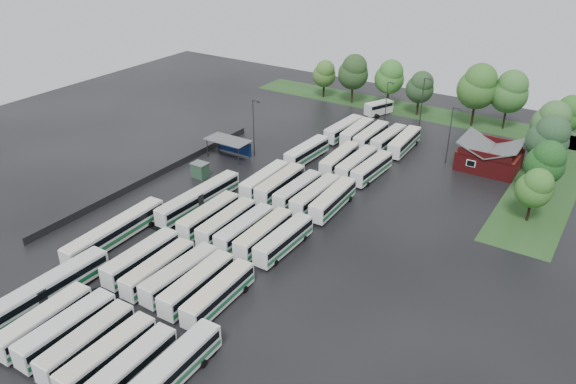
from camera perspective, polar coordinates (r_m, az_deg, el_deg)
The scene contains 61 objects.
ground at distance 79.24m, azimuth -5.96°, elevation -4.60°, with size 160.00×160.00×0.00m, color black.
brick_building at distance 104.29m, azimuth 19.75°, elevation 3.21°, with size 10.07×8.60×5.39m.
wash_shed at distance 102.85m, azimuth -5.98°, elevation 5.08°, with size 8.20×4.20×3.58m.
utility_hut at distance 96.39m, azimuth -8.93°, elevation 2.22°, with size 2.70×2.20×2.62m.
grass_strip_north at distance 130.39m, azimuth 12.83°, elevation 8.02°, with size 80.00×10.00×0.01m, color #204419.
grass_strip_east at distance 103.69m, azimuth 24.87°, elevation 0.94°, with size 10.00×50.00×0.01m, color #204419.
west_fence at distance 97.61m, azimuth -13.33°, elevation 1.65°, with size 0.10×50.00×1.20m, color #2D2D30.
bus_r0c0 at distance 67.21m, azimuth -23.50°, elevation -11.93°, with size 2.79×11.27×3.11m.
bus_r0c1 at distance 65.20m, azimuth -21.53°, elevation -12.81°, with size 2.46×11.45×3.19m.
bus_r0c2 at distance 62.94m, azimuth -19.74°, elevation -14.14°, with size 2.78×11.28×3.12m.
bus_r0c3 at distance 60.79m, azimuth -17.85°, elevation -15.52°, with size 2.40×11.16×3.10m.
bus_r0c4 at distance 58.89m, azimuth -15.72°, elevation -16.85°, with size 2.63×11.02×3.05m.
bus_r1c0 at distance 73.81m, azimuth -14.65°, elevation -6.48°, with size 2.53×11.48×3.19m.
bus_r1c1 at distance 71.40m, azimuth -13.03°, elevation -7.60°, with size 2.65×11.07×3.06m.
bus_r1c2 at distance 69.74m, azimuth -10.90°, elevation -8.23°, with size 2.72×11.44×3.17m.
bus_r1c3 at distance 67.82m, azimuth -9.19°, elevation -9.21°, with size 2.75×11.50×3.18m.
bus_r1c4 at distance 66.05m, azimuth -7.06°, elevation -10.22°, with size 2.79×11.27×3.11m.
bus_r2c0 at distance 81.43m, azimuth -8.04°, elevation -2.37°, with size 2.53×11.34×3.15m.
bus_r2c1 at distance 79.52m, azimuth -6.24°, elevation -3.05°, with size 2.62×11.19×3.10m.
bus_r2c2 at distance 77.85m, azimuth -4.39°, elevation -3.70°, with size 2.37×11.02×3.07m.
bus_r2c3 at distance 76.47m, azimuth -2.45°, elevation -4.24°, with size 2.58×11.21×3.11m.
bus_r2c4 at distance 75.12m, azimuth -0.43°, elevation -4.86°, with size 2.45×11.16×3.10m.
bus_r3c0 at distance 90.94m, azimuth -2.36°, elevation 1.23°, with size 2.67×11.28×3.13m.
bus_r3c1 at distance 89.58m, azimuth -0.80°, elevation 0.85°, with size 2.67×11.46×3.18m.
bus_r3c2 at distance 87.78m, azimuth 1.01°, elevation 0.19°, with size 2.45×10.88×3.02m.
bus_r3c3 at distance 86.15m, azimuth 2.82°, elevation -0.33°, with size 2.52×11.46×3.18m.
bus_r3c4 at distance 85.11m, azimuth 4.60°, elevation -0.76°, with size 2.93×11.59×3.20m.
bus_r4c0 at distance 101.37m, azimuth 1.93°, elevation 4.11°, with size 2.77×11.41×3.16m.
bus_r4c2 at distance 98.75m, azimuth 5.26°, elevation 3.35°, with size 2.90×11.43×3.16m.
bus_r4c3 at distance 97.30m, azimuth 6.99°, elevation 2.88°, with size 2.50×11.40×3.17m.
bus_r4c4 at distance 96.01m, azimuth 8.52°, elevation 2.39°, with size 2.77×11.07×3.06m.
bus_r5c0 at distance 112.41m, azimuth 5.70°, elevation 6.39°, with size 2.96×11.40×3.14m.
bus_r5c1 at distance 111.35m, azimuth 7.03°, elevation 6.08°, with size 2.66×11.02×3.05m.
bus_r5c2 at distance 109.69m, azimuth 8.44°, elevation 5.67°, with size 2.49×11.28×3.13m.
bus_r5c3 at distance 109.00m, azimuth 10.17°, elevation 5.36°, with size 2.72×11.01×3.04m.
bus_r5c4 at distance 107.77m, azimuth 11.75°, elevation 5.00°, with size 2.89×11.55×3.19m.
artic_bus_west_a at distance 71.56m, azimuth -23.63°, elevation -9.30°, with size 2.56×17.13×3.17m.
artic_bus_west_b at distance 86.55m, azimuth -9.03°, elevation -0.57°, with size 2.77×16.49×3.05m.
artic_bus_west_c at distance 80.42m, azimuth -17.14°, elevation -3.84°, with size 2.99×16.90×3.12m.
minibus at distance 126.25m, azimuth 9.20°, elevation 8.47°, with size 4.76×6.82×2.80m.
tree_north_0 at distance 135.17m, azimuth 3.73°, elevation 11.92°, with size 5.49×5.48×9.08m.
tree_north_1 at distance 131.34m, azimuth 6.69°, elevation 12.04°, with size 6.94×6.94×11.50m.
tree_north_2 at distance 129.82m, azimuth 10.31°, elevation 11.45°, with size 6.62×6.62×10.97m.
tree_north_3 at distance 125.89m, azimuth 13.31°, elevation 10.35°, with size 6.01×6.01×9.95m.
tree_north_4 at distance 121.84m, azimuth 18.76°, elevation 10.16°, with size 8.07×8.07×13.36m.
tree_north_5 at distance 122.61m, azimuth 21.64°, elevation 9.49°, with size 7.50×7.50×12.42m.
tree_north_6 at distance 120.06m, azimuth 26.45°, elevation 6.97°, with size 5.27×5.27×8.73m.
tree_east_0 at distance 87.49m, azimuth 23.81°, elevation 0.41°, with size 5.18×5.18×8.58m.
tree_east_1 at distance 94.38m, azimuth 24.75°, elevation 2.77°, with size 6.05×6.05×10.02m.
tree_east_2 at distance 102.12m, azimuth 24.99°, elevation 5.02°, with size 6.84×6.84×11.33m.
tree_east_3 at distance 110.09m, azimuth 25.22°, elevation 6.45°, with size 6.77×6.77×11.21m.
tree_east_4 at distance 118.77m, azimuth 26.62°, elevation 7.18°, with size 6.08×6.08×10.07m.
lamp_post_ne at distance 102.75m, azimuth 16.20°, elevation 5.95°, with size 1.61×0.31×10.48m.
lamp_post_nw at distance 101.95m, azimuth -3.47°, elevation 6.94°, with size 1.65×0.32×10.74m.
lamp_post_back_w at distance 119.55m, azimuth 10.03°, elevation 9.20°, with size 1.40×0.27×9.09m.
lamp_post_back_e at distance 118.13m, azimuth 13.55°, elevation 9.12°, with size 1.65×0.32×10.70m.
puddle_0 at distance 71.26m, azimuth -18.68°, elevation -10.22°, with size 4.67×4.67×0.01m, color black.
puddle_1 at distance 63.24m, azimuth -13.43°, elevation -14.91°, with size 4.65×4.65×0.01m, color black.
puddle_2 at distance 85.08m, azimuth -11.54°, elevation -2.63°, with size 8.09×8.09×0.01m, color black.
puddle_3 at distance 76.25m, azimuth -3.29°, elevation -5.89°, with size 4.79×4.79×0.01m, color black.
puddle_4 at distance 61.79m, azimuth -8.78°, elevation -15.57°, with size 3.44×3.44×0.01m, color black.
Camera 1 is at (43.16, -51.64, 41.82)m, focal length 35.00 mm.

